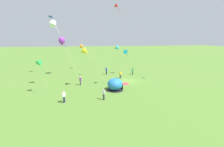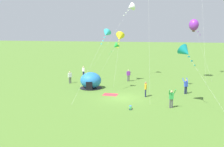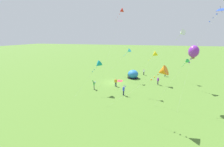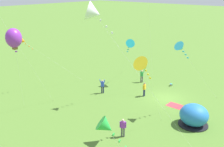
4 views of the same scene
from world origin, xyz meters
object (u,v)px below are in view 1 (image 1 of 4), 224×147
Objects in this scene: kite_purple at (62,41)px; kite_orange at (82,47)px; toddler_crawling at (144,77)px; person_near_tent at (104,94)px; popup_tent at (115,84)px; person_with_toddler at (120,74)px; person_watching_sky at (106,70)px; kite_teal at (126,53)px; kite_cyan at (118,48)px; person_flying_kite at (133,71)px; kite_green at (40,64)px; kite_white at (54,24)px; person_strolling at (80,80)px; kite_red at (117,6)px; kite_yellow at (85,52)px; person_far_back at (64,96)px; kite_blue at (52,19)px.

kite_purple reaches higher than kite_orange.
person_near_tent is at bearing 135.42° from toddler_crawling.
person_with_toddler is at bearing -19.98° from popup_tent.
kite_teal is at bearing -94.38° from person_watching_sky.
kite_teal reaches higher than person_with_toddler.
person_watching_sky is at bearing 55.80° from toddler_crawling.
kite_cyan is (-10.61, -10.99, -1.21)m from kite_purple.
kite_teal is at bearing 50.84° from person_flying_kite.
kite_green reaches higher than toddler_crawling.
kite_cyan is at bearing -95.54° from kite_white.
person_strolling is 16.34m from kite_red.
kite_green is at bearing 115.27° from person_with_toddler.
kite_purple is 15.48m from kite_teal.
kite_cyan is (-1.03, -10.66, -3.98)m from kite_white.
person_strolling is 0.31× the size of kite_green.
kite_purple is at bearing 37.91° from popup_tent.
kite_red is (4.50, -6.58, 8.50)m from kite_yellow.
kite_orange is 13.34m from kite_teal.
kite_red reaches higher than kite_yellow.
person_far_back is at bearing 116.07° from popup_tent.
kite_purple reaches higher than person_near_tent.
kite_red is at bearing -71.48° from kite_white.
kite_teal is at bearing -98.54° from kite_blue.
person_watching_sky is (1.52, 6.29, 0.00)m from person_flying_kite.
person_flying_kite is 4.71m from kite_teal.
person_flying_kite reaches higher than person_far_back.
popup_tent is 14.38m from kite_white.
kite_red is 2.54× the size of kite_teal.
person_with_toddler is at bearing 81.05° from toddler_crawling.
toddler_crawling is 0.09× the size of kite_teal.
kite_blue is at bearing 130.06° from kite_orange.
person_strolling is at bearing -155.62° from kite_purple.
person_with_toddler and person_far_back have the same top height.
toddler_crawling is 0.04× the size of kite_blue.
person_with_toddler is 16.48m from kite_white.
person_near_tent is at bearing 147.97° from popup_tent.
kite_green is (4.43, 3.87, 3.88)m from person_far_back.
kite_orange is at bearing 37.38° from person_watching_sky.
kite_red is (-3.06, 4.70, 13.97)m from person_flying_kite.
kite_yellow reaches higher than person_strolling.
toddler_crawling is at bearing -73.24° from kite_yellow.
kite_purple is 1.19× the size of kite_cyan.
kite_blue is (10.63, 2.25, 2.09)m from kite_white.
kite_teal is (8.71, -9.88, -1.13)m from kite_yellow.
person_flying_kite is 0.31× the size of kite_teal.
popup_tent is 13.24m from kite_teal.
kite_orange is at bearing 7.76° from person_near_tent.
person_near_tent is at bearing 170.60° from person_watching_sky.
person_near_tent is at bearing 147.95° from person_flying_kite.
toddler_crawling is 0.07× the size of kite_orange.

